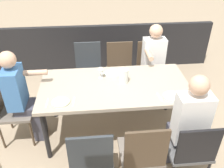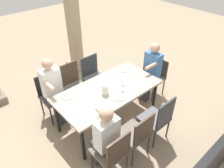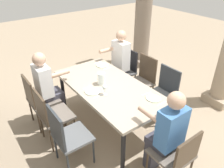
% 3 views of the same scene
% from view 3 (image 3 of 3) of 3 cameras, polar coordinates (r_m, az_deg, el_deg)
% --- Properties ---
extents(ground_plane, '(16.00, 16.00, 0.00)m').
position_cam_3_polar(ground_plane, '(3.83, -0.77, -10.45)').
color(ground_plane, gray).
extents(dining_table, '(1.90, 0.96, 0.78)m').
position_cam_3_polar(dining_table, '(3.40, -0.85, -1.42)').
color(dining_table, tan).
rests_on(dining_table, ground).
extents(chair_west_north, '(0.44, 0.44, 0.90)m').
position_cam_3_polar(chair_west_north, '(4.45, 3.44, 4.01)').
color(chair_west_north, '#4F4F50').
rests_on(chair_west_north, ground).
extents(chair_west_south, '(0.44, 0.44, 0.92)m').
position_cam_3_polar(chair_west_south, '(3.72, -18.66, -3.50)').
color(chair_west_south, '#6A6158').
rests_on(chair_west_south, ground).
extents(chair_mid_north, '(0.44, 0.44, 0.94)m').
position_cam_3_polar(chair_mid_north, '(4.12, 7.95, 1.51)').
color(chair_mid_north, '#6A6158').
rests_on(chair_mid_north, ground).
extents(chair_mid_south, '(0.44, 0.44, 0.92)m').
position_cam_3_polar(chair_mid_south, '(3.31, -15.68, -7.44)').
color(chair_mid_south, '#6A6158').
rests_on(chair_mid_south, ground).
extents(chair_east_north, '(0.44, 0.44, 0.91)m').
position_cam_3_polar(chair_east_north, '(3.83, 13.22, -1.67)').
color(chair_east_north, '#5B5E61').
rests_on(chair_east_north, ground).
extents(chair_east_south, '(0.44, 0.44, 0.94)m').
position_cam_3_polar(chair_east_south, '(2.93, -11.78, -12.78)').
color(chair_east_south, '#5B5E61').
rests_on(chair_east_south, ground).
extents(chair_head_east, '(0.44, 0.44, 0.85)m').
position_cam_3_polar(chair_head_east, '(2.80, 16.43, -17.21)').
color(chair_head_east, '#6A6158').
rests_on(chair_head_east, ground).
extents(diner_woman_green, '(0.35, 0.49, 1.33)m').
position_cam_3_polar(diner_woman_green, '(4.27, 1.58, 5.60)').
color(diner_woman_green, '#3F3F4C').
rests_on(diner_woman_green, ground).
extents(diner_man_white, '(0.35, 0.49, 1.28)m').
position_cam_3_polar(diner_man_white, '(3.68, -16.27, -0.56)').
color(diner_man_white, '#3F3F4C').
rests_on(diner_man_white, ground).
extents(diner_guest_third, '(0.49, 0.35, 1.30)m').
position_cam_3_polar(diner_guest_third, '(2.74, 13.78, -12.24)').
color(diner_guest_third, '#3F3F4C').
rests_on(diner_guest_third, ground).
extents(stone_column_near, '(0.52, 0.52, 3.09)m').
position_cam_3_polar(stone_column_near, '(5.53, 8.34, 20.03)').
color(stone_column_near, gray).
rests_on(stone_column_near, ground).
extents(plate_0, '(0.23, 0.23, 0.02)m').
position_cam_3_polar(plate_0, '(3.99, -2.49, 4.92)').
color(plate_0, white).
rests_on(plate_0, dining_table).
extents(fork_0, '(0.03, 0.17, 0.01)m').
position_cam_3_polar(fork_0, '(4.10, -3.67, 5.58)').
color(fork_0, silver).
rests_on(fork_0, dining_table).
extents(spoon_0, '(0.03, 0.17, 0.01)m').
position_cam_3_polar(spoon_0, '(3.88, -1.24, 4.07)').
color(spoon_0, silver).
rests_on(spoon_0, dining_table).
extents(plate_1, '(0.24, 0.24, 0.02)m').
position_cam_3_polar(plate_1, '(3.23, -5.02, -1.89)').
color(plate_1, white).
rests_on(plate_1, dining_table).
extents(wine_glass_1, '(0.08, 0.08, 0.16)m').
position_cam_3_polar(wine_glass_1, '(3.10, -1.92, -0.93)').
color(wine_glass_1, white).
rests_on(wine_glass_1, dining_table).
extents(fork_1, '(0.03, 0.17, 0.01)m').
position_cam_3_polar(fork_1, '(3.34, -6.38, -0.85)').
color(fork_1, silver).
rests_on(fork_1, dining_table).
extents(spoon_1, '(0.02, 0.17, 0.01)m').
position_cam_3_polar(spoon_1, '(3.12, -3.56, -3.18)').
color(spoon_1, silver).
rests_on(spoon_1, dining_table).
extents(plate_2, '(0.22, 0.22, 0.02)m').
position_cam_3_polar(plate_2, '(3.12, 10.80, -3.63)').
color(plate_2, white).
rests_on(plate_2, dining_table).
extents(fork_2, '(0.03, 0.17, 0.01)m').
position_cam_3_polar(fork_2, '(3.21, 8.89, -2.51)').
color(fork_2, silver).
rests_on(fork_2, dining_table).
extents(spoon_2, '(0.02, 0.17, 0.01)m').
position_cam_3_polar(spoon_2, '(3.05, 12.80, -4.98)').
color(spoon_2, silver).
rests_on(spoon_2, dining_table).
extents(water_pitcher, '(0.12, 0.12, 0.19)m').
position_cam_3_polar(water_pitcher, '(3.38, -2.76, 1.28)').
color(water_pitcher, white).
rests_on(water_pitcher, dining_table).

